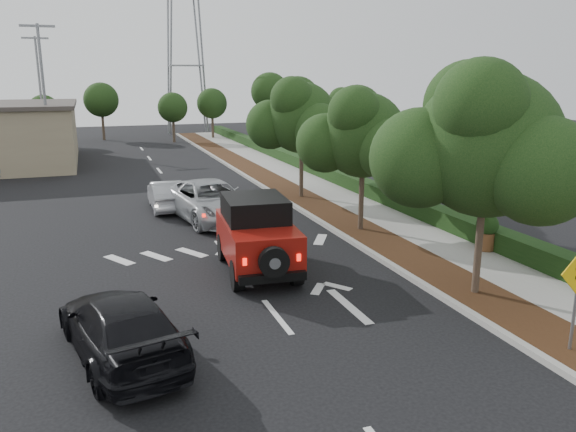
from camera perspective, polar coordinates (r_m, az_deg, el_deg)
name	(u,v)px	position (r m, az deg, el deg)	size (l,w,h in m)	color
ground	(277,317)	(14.40, -1.12, -10.17)	(120.00, 120.00, 0.00)	black
curb	(289,203)	(26.63, 0.10, 1.37)	(0.20, 70.00, 0.15)	#9E9B93
planting_strip	(309,201)	(26.98, 2.10, 1.49)	(1.80, 70.00, 0.12)	black
sidewalk	(344,199)	(27.72, 5.76, 1.77)	(2.00, 70.00, 0.12)	gray
hedge	(370,190)	(28.27, 8.35, 2.63)	(0.80, 70.00, 0.80)	black
transmission_tower	(188,133)	(61.60, -10.08, 8.28)	(7.00, 4.00, 28.00)	slate
street_tree_near	(474,296)	(16.52, 18.40, -7.67)	(3.80, 3.80, 5.92)	black
street_tree_mid	(360,232)	(22.12, 7.35, -1.58)	(3.20, 3.20, 5.32)	black
street_tree_far	(301,199)	(27.90, 1.35, 1.79)	(3.40, 3.40, 5.62)	black
light_pole_a	(52,171)	(38.99, -22.84, 4.20)	(2.00, 0.22, 9.00)	slate
light_pole_b	(47,150)	(50.93, -23.33, 6.21)	(2.00, 0.22, 9.00)	slate
red_jeep	(256,233)	(17.41, -3.30, -1.77)	(2.35, 4.63, 2.31)	black
silver_suv_ahead	(211,201)	(23.84, -7.88, 1.55)	(2.70, 5.85, 1.63)	#A8AAAF
black_suv_oncoming	(121,326)	(12.75, -16.60, -10.69)	(1.96, 4.81, 1.40)	black
silver_sedan_oncoming	(166,195)	(26.16, -12.27, 2.12)	(1.39, 3.98, 1.31)	#9C9EA3
terracotta_planter	(487,228)	(20.22, 19.57, -1.16)	(0.76, 0.76, 1.32)	brown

